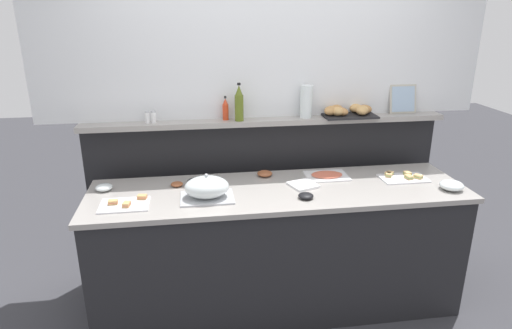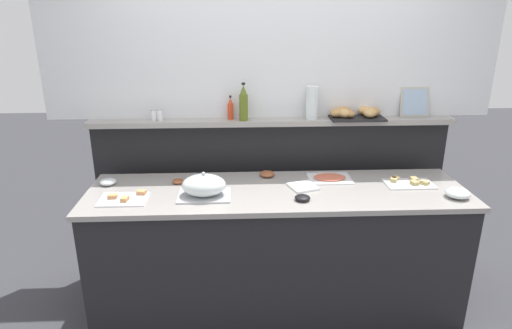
# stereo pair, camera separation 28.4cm
# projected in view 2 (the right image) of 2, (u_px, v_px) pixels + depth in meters

# --- Properties ---
(ground_plane) EXTENTS (12.00, 12.00, 0.00)m
(ground_plane) POSITION_uv_depth(u_px,v_px,m) (269.00, 260.00, 3.85)
(ground_plane) COLOR #38383D
(buffet_counter) EXTENTS (2.56, 0.71, 0.92)m
(buffet_counter) POSITION_uv_depth(u_px,v_px,m) (277.00, 249.00, 3.13)
(buffet_counter) COLOR black
(buffet_counter) RESTS_ON ground_plane
(back_ledge_unit) EXTENTS (2.73, 0.22, 1.30)m
(back_ledge_unit) POSITION_uv_depth(u_px,v_px,m) (271.00, 192.00, 3.56)
(back_ledge_unit) COLOR black
(back_ledge_unit) RESTS_ON ground_plane
(upper_wall_panel) EXTENTS (3.33, 0.08, 1.30)m
(upper_wall_panel) POSITION_uv_depth(u_px,v_px,m) (273.00, 27.00, 3.16)
(upper_wall_panel) COLOR silver
(upper_wall_panel) RESTS_ON back_ledge_unit
(sandwich_platter_front) EXTENTS (0.30, 0.22, 0.04)m
(sandwich_platter_front) POSITION_uv_depth(u_px,v_px,m) (124.00, 199.00, 2.82)
(sandwich_platter_front) COLOR silver
(sandwich_platter_front) RESTS_ON buffet_counter
(sandwich_platter_side) EXTENTS (0.33, 0.20, 0.04)m
(sandwich_platter_side) POSITION_uv_depth(u_px,v_px,m) (409.00, 183.00, 3.07)
(sandwich_platter_side) COLOR silver
(sandwich_platter_side) RESTS_ON buffet_counter
(cold_cuts_platter) EXTENTS (0.30, 0.23, 0.02)m
(cold_cuts_platter) POSITION_uv_depth(u_px,v_px,m) (330.00, 178.00, 3.16)
(cold_cuts_platter) COLOR white
(cold_cuts_platter) RESTS_ON buffet_counter
(serving_cloche) EXTENTS (0.34, 0.24, 0.17)m
(serving_cloche) POSITION_uv_depth(u_px,v_px,m) (204.00, 186.00, 2.85)
(serving_cloche) COLOR #B7BABF
(serving_cloche) RESTS_ON buffet_counter
(glass_bowl_large) EXTENTS (0.16, 0.16, 0.06)m
(glass_bowl_large) POSITION_uv_depth(u_px,v_px,m) (458.00, 193.00, 2.85)
(glass_bowl_large) COLOR silver
(glass_bowl_large) RESTS_ON buffet_counter
(glass_bowl_medium) EXTENTS (0.11, 0.11, 0.04)m
(glass_bowl_medium) POSITION_uv_depth(u_px,v_px,m) (108.00, 182.00, 3.06)
(glass_bowl_medium) COLOR silver
(glass_bowl_medium) RESTS_ON buffet_counter
(condiment_bowl_cream) EXTENTS (0.08, 0.08, 0.03)m
(condiment_bowl_cream) POSITION_uv_depth(u_px,v_px,m) (178.00, 181.00, 3.08)
(condiment_bowl_cream) COLOR brown
(condiment_bowl_cream) RESTS_ON buffet_counter
(condiment_bowl_dark) EXTENTS (0.11, 0.11, 0.04)m
(condiment_bowl_dark) POSITION_uv_depth(u_px,v_px,m) (267.00, 174.00, 3.21)
(condiment_bowl_dark) COLOR brown
(condiment_bowl_dark) RESTS_ON buffet_counter
(condiment_bowl_teal) EXTENTS (0.10, 0.10, 0.03)m
(condiment_bowl_teal) POSITION_uv_depth(u_px,v_px,m) (196.00, 179.00, 3.12)
(condiment_bowl_teal) COLOR black
(condiment_bowl_teal) RESTS_ON buffet_counter
(condiment_bowl_red) EXTENTS (0.10, 0.10, 0.03)m
(condiment_bowl_red) POSITION_uv_depth(u_px,v_px,m) (302.00, 198.00, 2.81)
(condiment_bowl_red) COLOR black
(condiment_bowl_red) RESTS_ON buffet_counter
(napkin_stack) EXTENTS (0.22, 0.22, 0.02)m
(napkin_stack) POSITION_uv_depth(u_px,v_px,m) (303.00, 187.00, 3.01)
(napkin_stack) COLOR white
(napkin_stack) RESTS_ON buffet_counter
(olive_oil_bottle) EXTENTS (0.06, 0.06, 0.28)m
(olive_oil_bottle) POSITION_uv_depth(u_px,v_px,m) (244.00, 104.00, 3.20)
(olive_oil_bottle) COLOR #56661E
(olive_oil_bottle) RESTS_ON back_ledge_unit
(hot_sauce_bottle) EXTENTS (0.04, 0.04, 0.18)m
(hot_sauce_bottle) POSITION_uv_depth(u_px,v_px,m) (230.00, 109.00, 3.26)
(hot_sauce_bottle) COLOR red
(hot_sauce_bottle) RESTS_ON back_ledge_unit
(salt_shaker) EXTENTS (0.03, 0.03, 0.09)m
(salt_shaker) POSITION_uv_depth(u_px,v_px,m) (154.00, 115.00, 3.23)
(salt_shaker) COLOR white
(salt_shaker) RESTS_ON back_ledge_unit
(pepper_shaker) EXTENTS (0.03, 0.03, 0.09)m
(pepper_shaker) POSITION_uv_depth(u_px,v_px,m) (160.00, 115.00, 3.23)
(pepper_shaker) COLOR white
(pepper_shaker) RESTS_ON back_ledge_unit
(bread_basket) EXTENTS (0.42, 0.26, 0.08)m
(bread_basket) POSITION_uv_depth(u_px,v_px,m) (355.00, 113.00, 3.29)
(bread_basket) COLOR black
(bread_basket) RESTS_ON back_ledge_unit
(framed_picture) EXTENTS (0.21, 0.06, 0.22)m
(framed_picture) POSITION_uv_depth(u_px,v_px,m) (415.00, 102.00, 3.33)
(framed_picture) COLOR #B2AD9E
(framed_picture) RESTS_ON back_ledge_unit
(water_carafe) EXTENTS (0.09, 0.09, 0.24)m
(water_carafe) POSITION_uv_depth(u_px,v_px,m) (312.00, 103.00, 3.25)
(water_carafe) COLOR silver
(water_carafe) RESTS_ON back_ledge_unit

